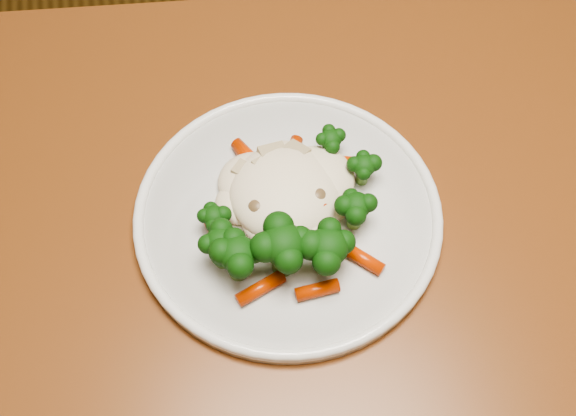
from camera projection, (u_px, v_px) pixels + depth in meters
name	position (u px, v px, depth m)	size (l,w,h in m)	color
dining_table	(300.00, 339.00, 0.71)	(1.18, 0.85, 0.75)	brown
plate	(288.00, 216.00, 0.66)	(0.28, 0.28, 0.01)	white
meal	(286.00, 213.00, 0.62)	(0.18, 0.17, 0.05)	#FFECCB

